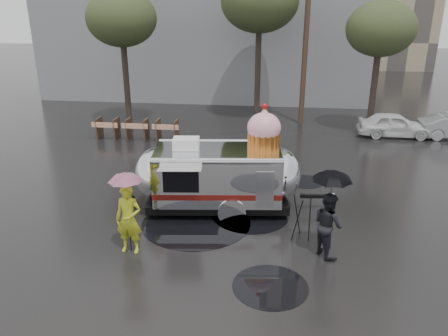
# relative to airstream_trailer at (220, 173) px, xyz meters

# --- Properties ---
(ground) EXTENTS (120.00, 120.00, 0.00)m
(ground) POSITION_rel_airstream_trailer_xyz_m (0.49, -2.80, -1.24)
(ground) COLOR black
(ground) RESTS_ON ground
(puddles) EXTENTS (5.78, 8.23, 0.01)m
(puddles) POSITION_rel_airstream_trailer_xyz_m (0.47, -1.03, -1.24)
(puddles) COLOR black
(puddles) RESTS_ON ground
(utility_pole) EXTENTS (1.60, 0.28, 9.00)m
(utility_pole) POSITION_rel_airstream_trailer_xyz_m (2.99, 11.20, 3.38)
(utility_pole) COLOR #473323
(utility_pole) RESTS_ON ground
(tree_left) EXTENTS (3.64, 3.64, 6.95)m
(tree_left) POSITION_rel_airstream_trailer_xyz_m (-6.51, 10.20, 4.24)
(tree_left) COLOR #382D26
(tree_left) RESTS_ON ground
(tree_mid) EXTENTS (4.20, 4.20, 8.03)m
(tree_mid) POSITION_rel_airstream_trailer_xyz_m (0.49, 12.20, 5.10)
(tree_mid) COLOR #382D26
(tree_mid) RESTS_ON ground
(tree_right) EXTENTS (3.36, 3.36, 6.42)m
(tree_right) POSITION_rel_airstream_trailer_xyz_m (6.49, 10.20, 3.82)
(tree_right) COLOR #382D26
(tree_right) RESTS_ON ground
(barricade_row) EXTENTS (4.30, 0.80, 1.00)m
(barricade_row) POSITION_rel_airstream_trailer_xyz_m (-5.06, 7.16, -0.72)
(barricade_row) COLOR #473323
(barricade_row) RESTS_ON ground
(airstream_trailer) EXTENTS (6.54, 2.96, 3.54)m
(airstream_trailer) POSITION_rel_airstream_trailer_xyz_m (0.00, 0.00, 0.00)
(airstream_trailer) COLOR silver
(airstream_trailer) RESTS_ON ground
(person_left) EXTENTS (0.71, 0.49, 1.91)m
(person_left) POSITION_rel_airstream_trailer_xyz_m (-2.04, -2.88, -0.29)
(person_left) COLOR #B3BF22
(person_left) RESTS_ON ground
(umbrella_pink) EXTENTS (1.06, 1.06, 2.27)m
(umbrella_pink) POSITION_rel_airstream_trailer_xyz_m (-2.04, -2.88, 0.67)
(umbrella_pink) COLOR pink
(umbrella_pink) RESTS_ON ground
(person_right) EXTENTS (0.82, 0.97, 1.76)m
(person_right) POSITION_rel_airstream_trailer_xyz_m (3.14, -2.37, -0.36)
(person_right) COLOR black
(person_right) RESTS_ON ground
(umbrella_black) EXTENTS (1.24, 1.24, 2.40)m
(umbrella_black) POSITION_rel_airstream_trailer_xyz_m (3.14, -2.37, 0.73)
(umbrella_black) COLOR black
(umbrella_black) RESTS_ON ground
(tripod) EXTENTS (0.51, 0.57, 1.38)m
(tripod) POSITION_rel_airstream_trailer_xyz_m (2.50, -1.62, -0.44)
(tripod) COLOR black
(tripod) RESTS_ON ground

